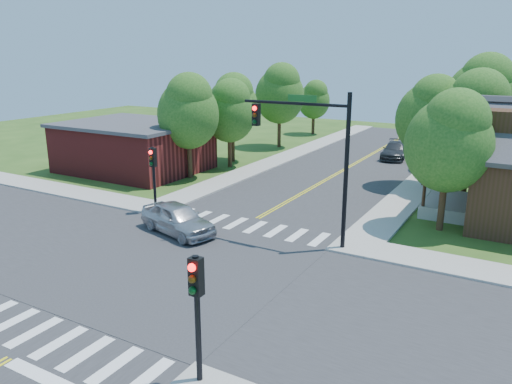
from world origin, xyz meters
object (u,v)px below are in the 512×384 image
Objects in this scene: signal_pole_se at (196,297)px; car_dgrey at (395,151)px; signal_mast_ne at (312,143)px; car_silver at (178,219)px; signal_pole_nw at (153,167)px.

signal_pole_se is 33.36m from car_dgrey.
signal_mast_ne reaches higher than car_silver.
signal_mast_ne reaches higher than signal_pole_se.
car_silver is (3.26, -2.08, -1.88)m from signal_pole_nw.
car_dgrey is (-1.67, 21.92, -4.15)m from signal_mast_ne.
signal_pole_nw is (-11.20, 11.20, 0.00)m from signal_pole_se.
signal_mast_ne is at bearing -92.36° from car_dgrey.
signal_mast_ne is 1.89× the size of signal_pole_nw.
signal_pole_se is at bearing -81.44° from signal_mast_ne.
signal_pole_se is 12.24m from car_silver.
signal_mast_ne is 9.76m from signal_pole_nw.
signal_pole_se is 15.84m from signal_pole_nw.
signal_pole_se is 0.76× the size of car_dgrey.
car_silver is (-6.25, -2.09, -4.07)m from signal_mast_ne.
signal_pole_nw is at bearing -179.93° from signal_mast_ne.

